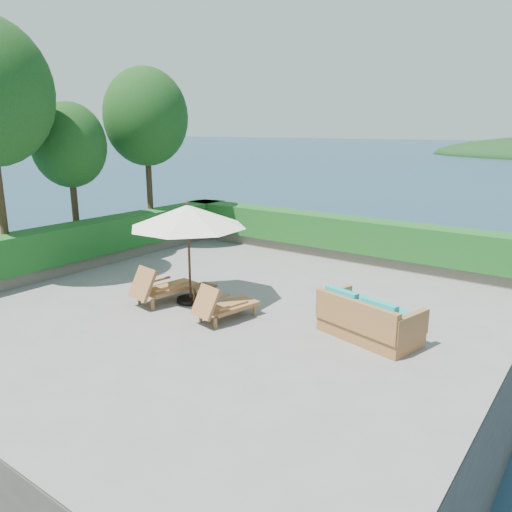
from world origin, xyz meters
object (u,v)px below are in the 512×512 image
Objects in this scene: lounge_right at (223,305)px; wicker_loveseat at (368,321)px; patio_umbrella at (188,217)px; lounge_left at (162,287)px; side_table at (204,289)px.

wicker_loveseat reaches higher than lounge_right.
patio_umbrella reaches higher than wicker_loveseat.
wicker_loveseat is (4.85, 0.91, -0.02)m from lounge_left.
patio_umbrella is 4.67m from wicker_loveseat.
patio_umbrella is at bearing -159.54° from wicker_loveseat.
side_table is 0.22× the size of wicker_loveseat.
wicker_loveseat is at bearing 28.97° from lounge_right.
patio_umbrella is at bearing 173.37° from lounge_right.
lounge_right is at bearing -17.94° from patio_umbrella.
patio_umbrella reaches higher than lounge_right.
lounge_right is 0.73× the size of wicker_loveseat.
wicker_loveseat is (4.33, 0.48, -1.70)m from patio_umbrella.
lounge_right is 1.15m from side_table.
lounge_left is at bearing -140.45° from patio_umbrella.
side_table is 3.97m from wicker_loveseat.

